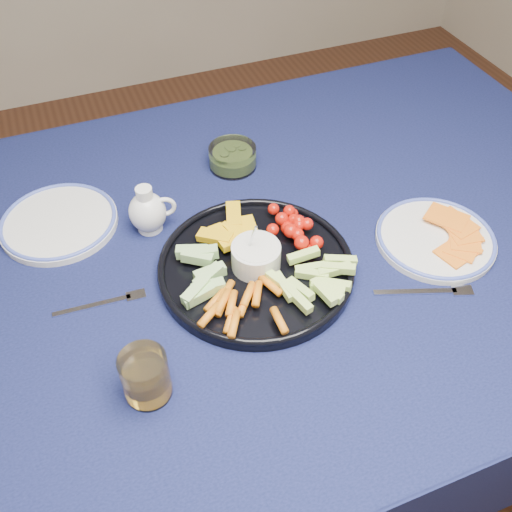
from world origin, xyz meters
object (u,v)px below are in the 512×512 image
object	(u,v)px
side_plate_extra	(59,222)
pickle_bowl	(233,158)
juice_tumbler	(146,378)
dining_table	(248,273)
cheese_plate	(436,237)
crudite_platter	(255,264)
creamer_pitcher	(148,211)

from	to	relation	value
side_plate_extra	pickle_bowl	bearing A→B (deg)	8.12
pickle_bowl	side_plate_extra	world-z (taller)	pickle_bowl
juice_tumbler	side_plate_extra	xyz separation A→B (m)	(-0.07, 0.43, -0.03)
dining_table	pickle_bowl	size ratio (longest dim) A/B	16.06
dining_table	cheese_plate	size ratio (longest dim) A/B	7.36
crudite_platter	creamer_pitcher	size ratio (longest dim) A/B	3.56
cheese_plate	creamer_pitcher	bearing A→B (deg)	154.52
creamer_pitcher	cheese_plate	bearing A→B (deg)	-25.48
crudite_platter	pickle_bowl	world-z (taller)	crudite_platter
creamer_pitcher	dining_table	bearing A→B (deg)	-33.57
pickle_bowl	cheese_plate	size ratio (longest dim) A/B	0.46
pickle_bowl	side_plate_extra	distance (m)	0.39
pickle_bowl	juice_tumbler	world-z (taller)	juice_tumbler
cheese_plate	side_plate_extra	world-z (taller)	cheese_plate
dining_table	creamer_pitcher	world-z (taller)	creamer_pitcher
creamer_pitcher	pickle_bowl	xyz separation A→B (m)	(0.22, 0.13, -0.02)
pickle_bowl	juice_tumbler	xyz separation A→B (m)	(-0.31, -0.48, 0.02)
crudite_platter	side_plate_extra	world-z (taller)	crudite_platter
cheese_plate	side_plate_extra	size ratio (longest dim) A/B	1.00
dining_table	side_plate_extra	distance (m)	0.39
dining_table	side_plate_extra	bearing A→B (deg)	151.17
creamer_pitcher	pickle_bowl	bearing A→B (deg)	30.38
side_plate_extra	cheese_plate	bearing A→B (deg)	-25.05
side_plate_extra	dining_table	bearing A→B (deg)	-28.83
creamer_pitcher	side_plate_extra	xyz separation A→B (m)	(-0.17, 0.07, -0.03)
creamer_pitcher	side_plate_extra	bearing A→B (deg)	156.26
dining_table	juice_tumbler	bearing A→B (deg)	-136.04
cheese_plate	juice_tumbler	world-z (taller)	juice_tumbler
pickle_bowl	juice_tumbler	bearing A→B (deg)	-122.80
dining_table	juice_tumbler	size ratio (longest dim) A/B	19.51
dining_table	creamer_pitcher	distance (m)	0.23
creamer_pitcher	pickle_bowl	world-z (taller)	creamer_pitcher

